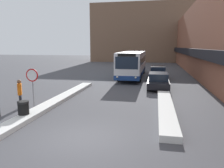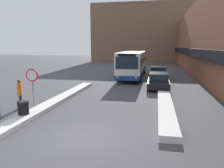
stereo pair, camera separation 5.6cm
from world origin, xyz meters
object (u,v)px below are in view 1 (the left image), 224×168
object	(u,v)px
city_bus	(133,63)
stop_sign	(32,80)
trash_bin	(24,110)
parked_car_middle	(158,72)
parked_car_front	(158,81)
pedestrian	(20,91)

from	to	relation	value
city_bus	stop_sign	world-z (taller)	city_bus
city_bus	trash_bin	world-z (taller)	city_bus
parked_car_middle	stop_sign	xyz separation A→B (m)	(-7.34, -14.63, 1.08)
parked_car_front	parked_car_middle	size ratio (longest dim) A/B	0.95
pedestrian	trash_bin	distance (m)	2.26
stop_sign	pedestrian	size ratio (longest dim) A/B	1.39
parked_car_front	pedestrian	bearing A→B (deg)	-135.14
parked_car_front	trash_bin	bearing A→B (deg)	-124.97
city_bus	parked_car_middle	size ratio (longest dim) A/B	2.60
parked_car_front	stop_sign	world-z (taller)	stop_sign
city_bus	parked_car_middle	bearing A→B (deg)	-15.65
city_bus	parked_car_front	xyz separation A→B (m)	(3.05, -7.01, -0.99)
parked_car_middle	stop_sign	distance (m)	16.41
city_bus	pedestrian	distance (m)	16.21
trash_bin	city_bus	bearing A→B (deg)	76.93
parked_car_middle	pedestrian	world-z (taller)	pedestrian
stop_sign	trash_bin	distance (m)	2.06
city_bus	stop_sign	distance (m)	16.07
city_bus	pedestrian	bearing A→B (deg)	-109.05
city_bus	trash_bin	distance (m)	17.52
city_bus	parked_car_front	distance (m)	7.71
parked_car_front	city_bus	bearing A→B (deg)	113.53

